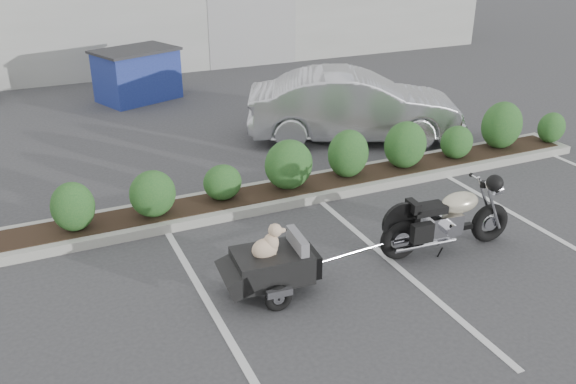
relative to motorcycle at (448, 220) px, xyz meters
name	(u,v)px	position (x,y,z in m)	size (l,w,h in m)	color
ground	(302,265)	(-2.10, 0.49, -0.49)	(90.00, 90.00, 0.00)	#38383A
planter_kerb	(299,190)	(-1.10, 2.69, -0.42)	(12.00, 1.00, 0.15)	#9E9E93
motorcycle	(448,220)	(0.00, 0.00, 0.00)	(2.15, 0.73, 1.23)	black
pet_trailer	(271,265)	(-2.78, 0.02, -0.06)	(1.72, 0.97, 1.02)	black
sedan	(354,106)	(1.23, 4.85, 0.26)	(1.59, 4.56, 1.50)	silver
dumpster	(137,74)	(-2.40, 10.00, 0.19)	(2.42, 2.04, 1.35)	navy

